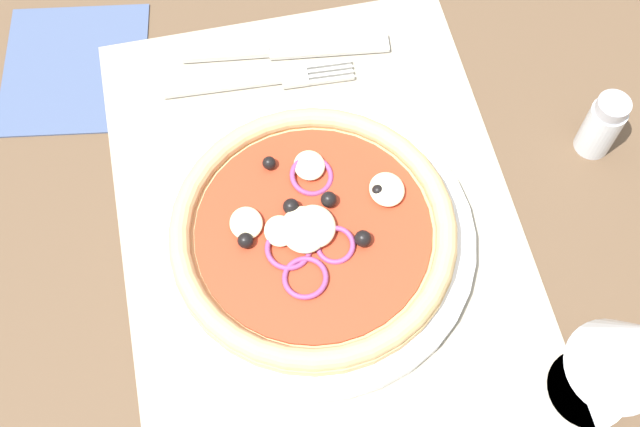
{
  "coord_description": "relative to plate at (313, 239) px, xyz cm",
  "views": [
    {
      "loc": [
        29.94,
        -6.32,
        61.84
      ],
      "look_at": [
        0.65,
        0.0,
        2.5
      ],
      "focal_mm": 44.53,
      "sensor_mm": 36.0,
      "label": 1
    }
  ],
  "objects": [
    {
      "name": "plate",
      "position": [
        0.0,
        0.0,
        0.0
      ],
      "size": [
        27.42,
        27.42,
        1.1
      ],
      "primitive_type": "cylinder",
      "color": "white",
      "rests_on": "placemat"
    },
    {
      "name": "pizza",
      "position": [
        -0.04,
        -0.0,
        1.65
      ],
      "size": [
        24.0,
        24.0,
        2.69
      ],
      "color": "tan",
      "rests_on": "plate"
    },
    {
      "name": "fork",
      "position": [
        -17.27,
        -0.53,
        -0.33
      ],
      "size": [
        2.53,
        18.06,
        0.44
      ],
      "rotation": [
        0.0,
        0.0,
        1.52
      ],
      "color": "silver",
      "rests_on": "placemat"
    },
    {
      "name": "placemat",
      "position": [
        -2.16,
        0.92,
        -0.75
      ],
      "size": [
        45.6,
        34.1,
        0.4
      ],
      "primitive_type": "cube",
      "color": "#A39984",
      "rests_on": "ground_plane"
    },
    {
      "name": "napkin",
      "position": [
        -23.03,
        -18.59,
        -0.77
      ],
      "size": [
        17.11,
        15.86,
        0.36
      ],
      "primitive_type": "cube",
      "rotation": [
        0.0,
        0.0,
        -0.16
      ],
      "color": "#425175",
      "rests_on": "ground_plane"
    },
    {
      "name": "pepper_shaker",
      "position": [
        -4.38,
        26.88,
        2.3
      ],
      "size": [
        3.2,
        3.2,
        6.7
      ],
      "color": "silver",
      "rests_on": "ground_plane"
    },
    {
      "name": "ground_plane",
      "position": [
        -2.16,
        0.92,
        -2.15
      ],
      "size": [
        190.0,
        140.0,
        2.4
      ],
      "primitive_type": "cube",
      "color": "brown"
    },
    {
      "name": "knife",
      "position": [
        -20.48,
        1.86,
        -0.3
      ],
      "size": [
        4.15,
        20.05,
        0.62
      ],
      "rotation": [
        0.0,
        0.0,
        1.44
      ],
      "color": "silver",
      "rests_on": "placemat"
    },
    {
      "name": "wine_glass",
      "position": [
        16.81,
        18.46,
        9.14
      ],
      "size": [
        7.2,
        7.2,
        14.9
      ],
      "color": "silver",
      "rests_on": "ground_plane"
    }
  ]
}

